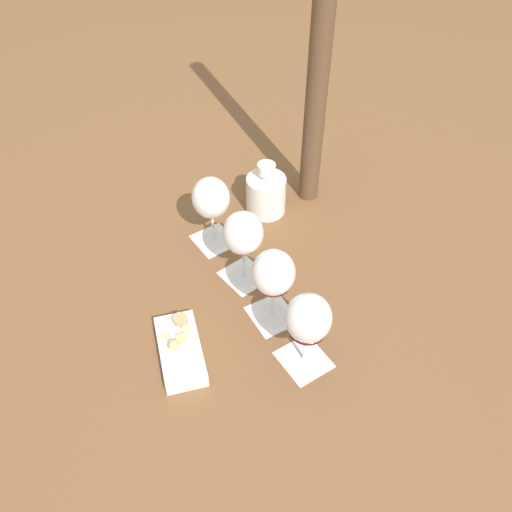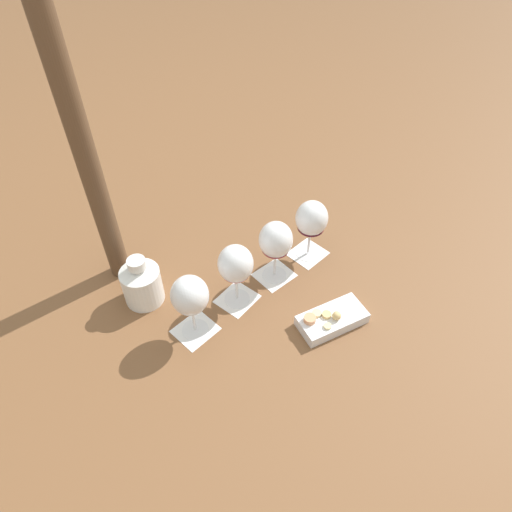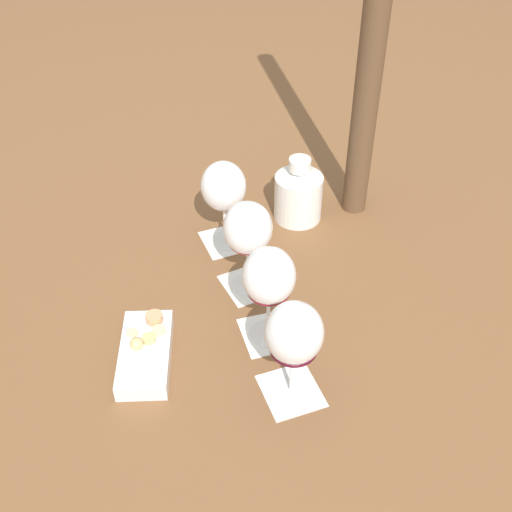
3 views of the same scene
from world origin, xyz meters
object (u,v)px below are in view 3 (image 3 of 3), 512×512
wine_glass_0 (224,190)px  ceramic_vase (298,193)px  snack_dish (146,352)px  wine_glass_1 (248,232)px  umbrella_pole (376,16)px  wine_glass_2 (269,279)px  wine_glass_3 (294,336)px

wine_glass_0 → ceramic_vase: (-0.15, 0.11, -0.07)m
ceramic_vase → snack_dish: bearing=-11.1°
wine_glass_1 → umbrella_pole: size_ratio=0.22×
wine_glass_2 → umbrella_pole: (-0.45, 0.03, 0.30)m
wine_glass_1 → wine_glass_3: size_ratio=1.00×
wine_glass_0 → umbrella_pole: size_ratio=0.22×
umbrella_pole → snack_dish: bearing=-19.2°
wine_glass_2 → ceramic_vase: (-0.36, -0.08, -0.07)m
wine_glass_1 → snack_dish: (0.25, -0.09, -0.12)m
wine_glass_2 → snack_dish: bearing=-51.3°
wine_glass_2 → umbrella_pole: bearing=176.1°
wine_glass_3 → snack_dish: size_ratio=0.97×
wine_glass_2 → umbrella_pole: 0.54m
umbrella_pole → wine_glass_0: bearing=-43.2°
wine_glass_3 → wine_glass_0: bearing=-139.7°
ceramic_vase → snack_dish: (0.50, -0.10, -0.05)m
wine_glass_1 → ceramic_vase: size_ratio=1.28×
wine_glass_3 → ceramic_vase: 0.50m
wine_glass_3 → ceramic_vase: wine_glass_3 is taller
umbrella_pole → wine_glass_3: bearing=5.7°
umbrella_pole → wine_glass_2: bearing=-3.9°
wine_glass_0 → wine_glass_1: bearing=43.0°
wine_glass_0 → wine_glass_2: same height
wine_glass_0 → ceramic_vase: size_ratio=1.28×
wine_glass_0 → wine_glass_2: 0.29m
snack_dish → wine_glass_2: bearing=128.7°
snack_dish → umbrella_pole: size_ratio=0.23×
wine_glass_0 → umbrella_pole: bearing=136.8°
wine_glass_2 → ceramic_vase: 0.38m
wine_glass_1 → snack_dish: wine_glass_1 is taller
ceramic_vase → snack_dish: size_ratio=0.76×
wine_glass_3 → wine_glass_1: bearing=-141.2°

